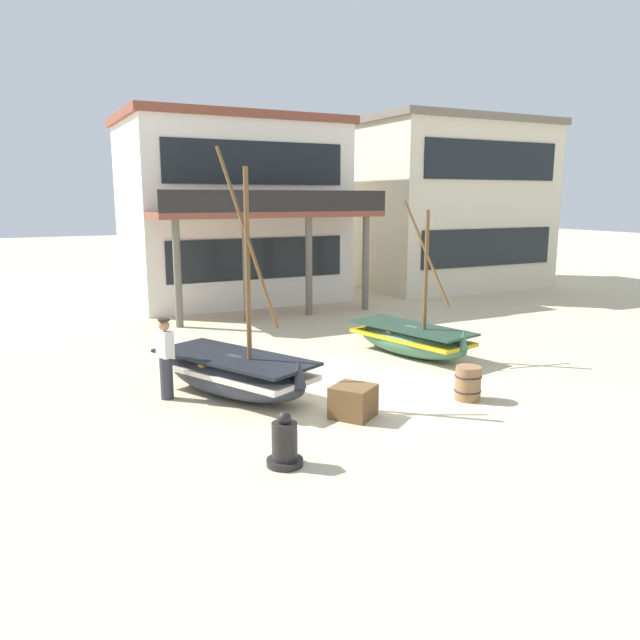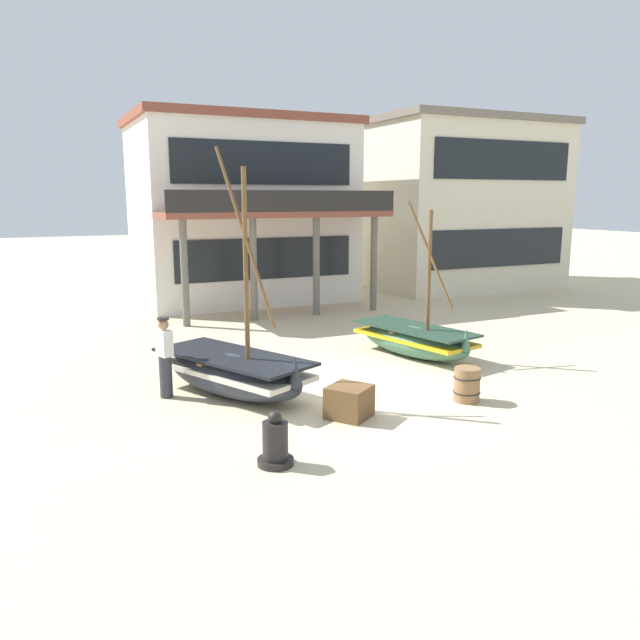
# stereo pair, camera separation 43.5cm
# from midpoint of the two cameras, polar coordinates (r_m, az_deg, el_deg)

# --- Properties ---
(ground_plane) EXTENTS (120.00, 120.00, 0.00)m
(ground_plane) POSITION_cam_midpoint_polar(r_m,az_deg,el_deg) (13.27, 1.03, -6.69)
(ground_plane) COLOR beige
(fishing_boat_near_left) EXTENTS (2.83, 3.92, 5.07)m
(fishing_boat_near_left) POSITION_cam_midpoint_polar(r_m,az_deg,el_deg) (13.10, -8.74, -4.80)
(fishing_boat_near_left) COLOR #2D333D
(fishing_boat_near_left) RESTS_ON ground
(fishing_boat_centre_large) EXTENTS (2.04, 3.67, 3.99)m
(fishing_boat_centre_large) POSITION_cam_midpoint_polar(r_m,az_deg,el_deg) (16.39, 7.62, -1.72)
(fishing_boat_centre_large) COLOR #427056
(fishing_boat_centre_large) RESTS_ON ground
(fisherman_by_hull) EXTENTS (0.32, 0.41, 1.68)m
(fisherman_by_hull) POSITION_cam_midpoint_polar(r_m,az_deg,el_deg) (13.11, -14.88, -3.51)
(fisherman_by_hull) COLOR #33333D
(fisherman_by_hull) RESTS_ON ground
(capstan_winch) EXTENTS (0.57, 0.57, 0.87)m
(capstan_winch) POSITION_cam_midpoint_polar(r_m,az_deg,el_deg) (9.78, -4.56, -11.28)
(capstan_winch) COLOR black
(capstan_winch) RESTS_ON ground
(wooden_barrel) EXTENTS (0.56, 0.56, 0.70)m
(wooden_barrel) POSITION_cam_midpoint_polar(r_m,az_deg,el_deg) (13.05, 12.47, -5.67)
(wooden_barrel) COLOR olive
(wooden_barrel) RESTS_ON ground
(cargo_crate) EXTENTS (1.01, 1.01, 0.61)m
(cargo_crate) POSITION_cam_midpoint_polar(r_m,az_deg,el_deg) (11.79, 2.00, -7.46)
(cargo_crate) COLOR brown
(cargo_crate) RESTS_ON ground
(harbor_building_main) EXTENTS (8.37, 7.87, 7.10)m
(harbor_building_main) POSITION_cam_midpoint_polar(r_m,az_deg,el_deg) (25.38, -8.54, 9.89)
(harbor_building_main) COLOR white
(harbor_building_main) RESTS_ON ground
(harbor_building_annex) EXTENTS (8.62, 6.85, 7.49)m
(harbor_building_annex) POSITION_cam_midpoint_polar(r_m,az_deg,el_deg) (30.04, 10.63, 10.39)
(harbor_building_annex) COLOR beige
(harbor_building_annex) RESTS_ON ground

